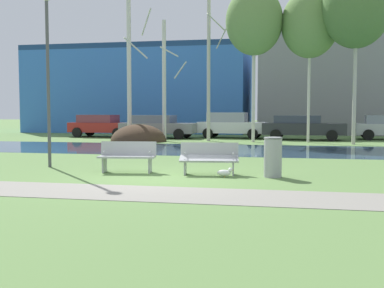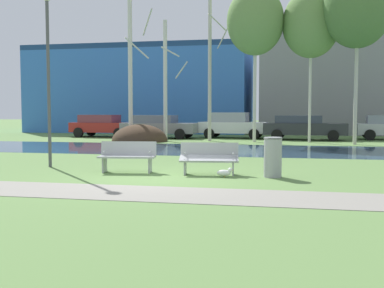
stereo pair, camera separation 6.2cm
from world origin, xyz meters
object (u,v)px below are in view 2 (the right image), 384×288
at_px(seagull, 225,172).
at_px(parked_wagon_fourth_dark, 304,127).
at_px(bench_right, 209,157).
at_px(parked_hatch_third_white, 232,125).
at_px(streetlamp, 48,50).
at_px(parked_van_nearest_red, 103,125).
at_px(parked_sedan_second_grey, 159,126).
at_px(bench_left, 127,156).
at_px(trash_bin, 273,157).

height_order(seagull, parked_wagon_fourth_dark, parked_wagon_fourth_dark).
xyz_separation_m(bench_right, parked_hatch_third_white, (-1.45, 17.34, 0.36)).
xyz_separation_m(seagull, streetlamp, (-5.64, 1.22, 3.47)).
height_order(parked_van_nearest_red, parked_sedan_second_grey, parked_van_nearest_red).
bearing_deg(parked_van_nearest_red, parked_wagon_fourth_dark, -2.12).
height_order(seagull, parked_van_nearest_red, parked_van_nearest_red).
xyz_separation_m(bench_right, parked_wagon_fourth_dark, (2.93, 16.24, 0.30)).
relative_size(streetlamp, parked_van_nearest_red, 1.23).
distance_m(bench_left, parked_sedan_second_grey, 16.76).
bearing_deg(trash_bin, parked_wagon_fourth_dark, 85.81).
height_order(parked_van_nearest_red, parked_hatch_third_white, parked_hatch_third_white).
bearing_deg(bench_left, seagull, -9.39).
bearing_deg(trash_bin, parked_van_nearest_red, 124.58).
relative_size(bench_left, parked_sedan_second_grey, 0.34).
bearing_deg(streetlamp, trash_bin, -7.50).
relative_size(streetlamp, parked_sedan_second_grey, 1.10).
xyz_separation_m(bench_left, parked_wagon_fourth_dark, (5.28, 16.24, 0.30)).
relative_size(parked_sedan_second_grey, parked_wagon_fourth_dark, 1.00).
xyz_separation_m(parked_hatch_third_white, parked_wagon_fourth_dark, (4.38, -1.10, -0.06)).
bearing_deg(parked_sedan_second_grey, trash_bin, -64.85).
xyz_separation_m(parked_van_nearest_red, parked_sedan_second_grey, (3.88, -0.37, 0.00)).
bearing_deg(trash_bin, bench_right, 174.69).
bearing_deg(parked_van_nearest_red, parked_hatch_third_white, 4.19).
bearing_deg(parked_wagon_fourth_dark, trash_bin, -94.19).
bearing_deg(bench_right, parked_wagon_fourth_dark, 79.77).
height_order(bench_left, parked_hatch_third_white, parked_hatch_third_white).
xyz_separation_m(bench_left, parked_sedan_second_grey, (-3.67, 16.35, 0.30)).
bearing_deg(parked_van_nearest_red, trash_bin, -55.42).
xyz_separation_m(trash_bin, parked_wagon_fourth_dark, (1.20, 16.40, 0.23)).
relative_size(bench_right, parked_sedan_second_grey, 0.34).
xyz_separation_m(streetlamp, parked_van_nearest_red, (-4.76, 15.98, -2.83)).
relative_size(seagull, streetlamp, 0.08).
bearing_deg(parked_wagon_fourth_dark, bench_right, -100.23).
height_order(seagull, streetlamp, streetlamp).
height_order(bench_left, seagull, bench_left).
xyz_separation_m(parked_sedan_second_grey, parked_wagon_fourth_dark, (8.96, -0.11, 0.00)).
bearing_deg(seagull, parked_wagon_fourth_dark, 81.72).
height_order(trash_bin, streetlamp, streetlamp).
bearing_deg(streetlamp, seagull, -12.16).
distance_m(parked_van_nearest_red, parked_hatch_third_white, 8.48).
bearing_deg(bench_left, parked_van_nearest_red, 114.32).
relative_size(parked_van_nearest_red, parked_wagon_fourth_dark, 0.89).
xyz_separation_m(trash_bin, parked_sedan_second_grey, (-7.75, 16.51, 0.22)).
distance_m(seagull, parked_hatch_third_white, 17.93).
height_order(bench_left, parked_sedan_second_grey, parked_sedan_second_grey).
bearing_deg(parked_wagon_fourth_dark, streetlamp, -117.52).
height_order(bench_left, trash_bin, trash_bin).
distance_m(parked_sedan_second_grey, parked_wagon_fourth_dark, 8.96).
bearing_deg(parked_hatch_third_white, trash_bin, -79.70).
distance_m(bench_right, seagull, 0.77).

